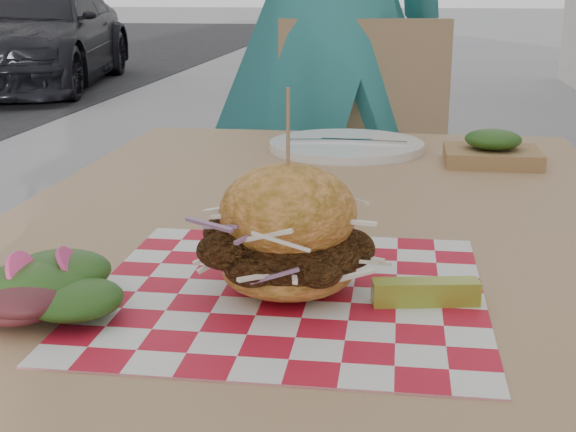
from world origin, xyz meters
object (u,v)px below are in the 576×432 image
Objects in this scene: car_dark at (33,34)px; sandwich at (288,238)px; patio_chair at (355,188)px; patio_table at (322,275)px; diner at (330,16)px.

sandwich is at bearing -72.37° from car_dark.
car_dark is 7.20m from patio_chair.
car_dark is 3.12× the size of patio_table.
diner is 2.01× the size of patio_chair.
patio_table is 1.26× the size of patio_chair.
car_dark reaches higher than sandwich.
sandwich reaches higher than patio_table.
car_dark is 8.26m from sandwich.
sandwich is at bearing -95.34° from patio_chair.
patio_chair is 5.03× the size of sandwich.
patio_table is (3.71, -7.11, 0.13)m from car_dark.
diner is at bearing 93.56° from sandwich.
patio_chair reaches higher than patio_table.
diner is 1.59× the size of patio_table.
car_dark is 3.94× the size of patio_chair.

